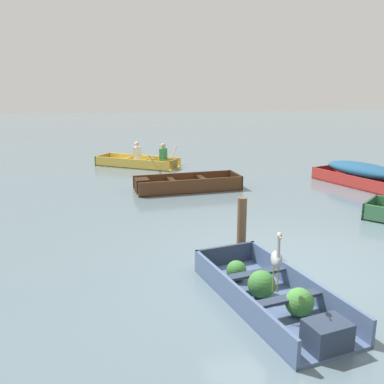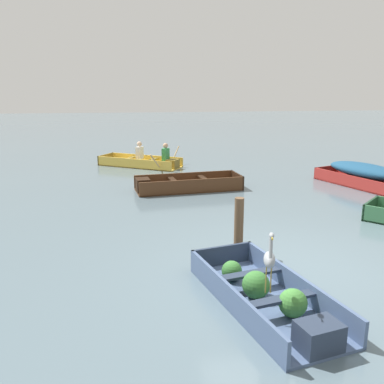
{
  "view_description": "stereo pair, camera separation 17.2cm",
  "coord_description": "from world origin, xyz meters",
  "px_view_note": "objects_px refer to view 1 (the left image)",
  "views": [
    {
      "loc": [
        -2.58,
        -6.19,
        2.93
      ],
      "look_at": [
        -1.02,
        3.89,
        0.35
      ],
      "focal_mm": 40.0,
      "sensor_mm": 36.0,
      "label": 1
    },
    {
      "loc": [
        -2.41,
        -6.21,
        2.93
      ],
      "look_at": [
        -1.02,
        3.89,
        0.35
      ],
      "focal_mm": 40.0,
      "sensor_mm": 36.0,
      "label": 2
    }
  ],
  "objects_px": {
    "dinghy_slate_blue_foreground": "(273,295)",
    "mooring_post": "(242,226)",
    "rowboat_yellow_with_crew": "(142,162)",
    "skiff_red_mid_moored": "(364,173)",
    "skiff_dark_varnish_near_moored": "(183,185)",
    "heron_on_dinghy": "(277,258)"
  },
  "relations": [
    {
      "from": "dinghy_slate_blue_foreground",
      "to": "mooring_post",
      "type": "relative_size",
      "value": 2.78
    },
    {
      "from": "rowboat_yellow_with_crew",
      "to": "mooring_post",
      "type": "distance_m",
      "value": 8.65
    },
    {
      "from": "skiff_red_mid_moored",
      "to": "rowboat_yellow_with_crew",
      "type": "distance_m",
      "value": 7.5
    },
    {
      "from": "dinghy_slate_blue_foreground",
      "to": "skiff_red_mid_moored",
      "type": "relative_size",
      "value": 0.9
    },
    {
      "from": "skiff_dark_varnish_near_moored",
      "to": "mooring_post",
      "type": "xyz_separation_m",
      "value": [
        0.39,
        -4.83,
        0.38
      ]
    },
    {
      "from": "skiff_dark_varnish_near_moored",
      "to": "skiff_red_mid_moored",
      "type": "bearing_deg",
      "value": -3.97
    },
    {
      "from": "skiff_red_mid_moored",
      "to": "rowboat_yellow_with_crew",
      "type": "height_order",
      "value": "rowboat_yellow_with_crew"
    },
    {
      "from": "skiff_red_mid_moored",
      "to": "mooring_post",
      "type": "relative_size",
      "value": 3.1
    },
    {
      "from": "skiff_red_mid_moored",
      "to": "dinghy_slate_blue_foreground",
      "type": "bearing_deg",
      "value": -128.21
    },
    {
      "from": "dinghy_slate_blue_foreground",
      "to": "skiff_dark_varnish_near_moored",
      "type": "distance_m",
      "value": 6.69
    },
    {
      "from": "skiff_dark_varnish_near_moored",
      "to": "skiff_red_mid_moored",
      "type": "xyz_separation_m",
      "value": [
        5.3,
        -0.37,
        0.25
      ]
    },
    {
      "from": "dinghy_slate_blue_foreground",
      "to": "skiff_red_mid_moored",
      "type": "bearing_deg",
      "value": 51.79
    },
    {
      "from": "heron_on_dinghy",
      "to": "skiff_dark_varnish_near_moored",
      "type": "bearing_deg",
      "value": 91.61
    },
    {
      "from": "rowboat_yellow_with_crew",
      "to": "skiff_red_mid_moored",
      "type": "bearing_deg",
      "value": -32.89
    },
    {
      "from": "rowboat_yellow_with_crew",
      "to": "heron_on_dinghy",
      "type": "relative_size",
      "value": 3.69
    },
    {
      "from": "skiff_red_mid_moored",
      "to": "mooring_post",
      "type": "distance_m",
      "value": 6.63
    },
    {
      "from": "heron_on_dinghy",
      "to": "mooring_post",
      "type": "bearing_deg",
      "value": 85.12
    },
    {
      "from": "skiff_dark_varnish_near_moored",
      "to": "rowboat_yellow_with_crew",
      "type": "height_order",
      "value": "rowboat_yellow_with_crew"
    },
    {
      "from": "skiff_red_mid_moored",
      "to": "heron_on_dinghy",
      "type": "distance_m",
      "value": 8.47
    },
    {
      "from": "skiff_red_mid_moored",
      "to": "heron_on_dinghy",
      "type": "bearing_deg",
      "value": -127.15
    },
    {
      "from": "dinghy_slate_blue_foreground",
      "to": "skiff_red_mid_moored",
      "type": "xyz_separation_m",
      "value": [
        4.97,
        6.31,
        0.24
      ]
    },
    {
      "from": "dinghy_slate_blue_foreground",
      "to": "skiff_dark_varnish_near_moored",
      "type": "xyz_separation_m",
      "value": [
        -0.33,
        6.68,
        -0.02
      ]
    }
  ]
}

